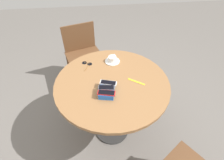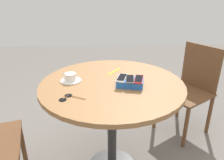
# 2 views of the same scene
# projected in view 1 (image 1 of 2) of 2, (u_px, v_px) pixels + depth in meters

# --- Properties ---
(ground_plane) EXTENTS (8.00, 8.00, 0.00)m
(ground_plane) POSITION_uv_depth(u_px,v_px,m) (112.00, 129.00, 2.04)
(ground_plane) COLOR slate
(round_table) EXTENTS (1.00, 1.00, 0.77)m
(round_table) POSITION_uv_depth(u_px,v_px,m) (112.00, 90.00, 1.59)
(round_table) COLOR #2D2D2D
(round_table) RESTS_ON ground_plane
(phone_box) EXTENTS (0.20, 0.15, 0.05)m
(phone_box) POSITION_uv_depth(u_px,v_px,m) (107.00, 90.00, 1.41)
(phone_box) COLOR blue
(phone_box) RESTS_ON round_table
(phone_red) EXTENTS (0.09, 0.15, 0.01)m
(phone_red) POSITION_uv_depth(u_px,v_px,m) (106.00, 93.00, 1.35)
(phone_red) COLOR red
(phone_red) RESTS_ON phone_box
(phone_gray) EXTENTS (0.07, 0.14, 0.01)m
(phone_gray) POSITION_uv_depth(u_px,v_px,m) (106.00, 88.00, 1.40)
(phone_gray) COLOR #515156
(phone_gray) RESTS_ON phone_box
(phone_white) EXTENTS (0.09, 0.15, 0.01)m
(phone_white) POSITION_uv_depth(u_px,v_px,m) (108.00, 83.00, 1.43)
(phone_white) COLOR silver
(phone_white) RESTS_ON phone_box
(saucer) EXTENTS (0.15, 0.15, 0.01)m
(saucer) POSITION_uv_depth(u_px,v_px,m) (112.00, 61.00, 1.73)
(saucer) COLOR white
(saucer) RESTS_ON round_table
(coffee_cup) EXTENTS (0.10, 0.08, 0.05)m
(coffee_cup) POSITION_uv_depth(u_px,v_px,m) (112.00, 59.00, 1.71)
(coffee_cup) COLOR white
(coffee_cup) RESTS_ON saucer
(lanyard_strap) EXTENTS (0.11, 0.14, 0.00)m
(lanyard_strap) POSITION_uv_depth(u_px,v_px,m) (136.00, 82.00, 1.52)
(lanyard_strap) COLOR yellow
(lanyard_strap) RESTS_ON round_table
(sunglasses) EXTENTS (0.16, 0.10, 0.01)m
(sunglasses) POSITION_uv_depth(u_px,v_px,m) (87.00, 64.00, 1.70)
(sunglasses) COLOR black
(sunglasses) RESTS_ON round_table
(chair_near_window) EXTENTS (0.57, 0.57, 0.83)m
(chair_near_window) POSITION_uv_depth(u_px,v_px,m) (84.00, 55.00, 2.36)
(chair_near_window) COLOR brown
(chair_near_window) RESTS_ON ground_plane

